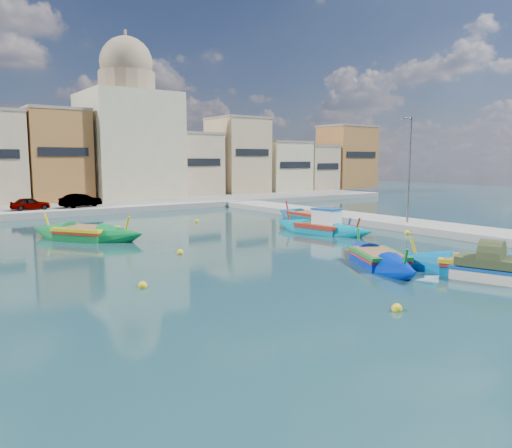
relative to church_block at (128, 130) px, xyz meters
name	(u,v)px	position (x,y,z in m)	size (l,w,h in m)	color
ground	(262,278)	(-10.00, -40.00, -8.41)	(160.00, 160.00, 0.00)	#112E34
east_quay	(490,235)	(8.00, -40.00, -8.16)	(4.00, 70.00, 0.50)	gray
north_quay	(61,210)	(-10.00, -8.00, -8.11)	(80.00, 8.00, 0.60)	gray
north_townhouses	(103,160)	(-3.32, -0.64, -3.41)	(83.20, 7.87, 10.19)	tan
church_block	(128,130)	(0.00, 0.00, 0.00)	(10.00, 10.00, 19.10)	beige
quay_street_lamp	(409,169)	(7.44, -34.00, -4.07)	(1.18, 0.16, 8.00)	#595B60
luzzu_turquoise_cabin	(321,228)	(1.14, -31.76, -8.09)	(3.18, 8.52, 2.68)	#0088A5
luzzu_cyan_mid	(309,218)	(5.00, -26.11, -8.14)	(2.40, 8.59, 2.51)	#0060A1
luzzu_green	(86,235)	(-12.88, -25.08, -8.11)	(6.77, 8.48, 2.75)	#0B7732
luzzu_blue_south	(379,260)	(-3.85, -41.11, -8.16)	(5.49, 8.14, 2.37)	#0023A8
luzzu_cyan_south	(479,268)	(-1.71, -44.95, -8.14)	(5.41, 8.01, 2.48)	#0064A2
tender_near	(490,269)	(-2.36, -45.83, -7.95)	(2.53, 3.40, 1.50)	beige
mooring_buoys	(233,252)	(-7.90, -34.57, -8.33)	(26.38, 25.19, 0.36)	yellow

